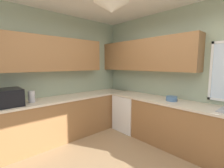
% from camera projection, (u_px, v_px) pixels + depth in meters
% --- Properties ---
extents(room_shell, '(4.02, 3.75, 2.77)m').
position_uv_depth(room_shell, '(108.00, 49.00, 2.94)').
color(room_shell, '#9EAD8E').
rests_on(room_shell, ground_plane).
extents(counter_run_left, '(0.65, 3.36, 0.89)m').
position_uv_depth(counter_run_left, '(60.00, 118.00, 3.34)').
color(counter_run_left, olive).
rests_on(counter_run_left, ground_plane).
extents(counter_run_back, '(3.11, 0.65, 0.89)m').
position_uv_depth(counter_run_back, '(177.00, 125.00, 2.99)').
color(counter_run_back, olive).
rests_on(counter_run_back, ground_plane).
extents(dishwasher, '(0.60, 0.60, 0.84)m').
position_uv_depth(dishwasher, '(129.00, 112.00, 3.85)').
color(dishwasher, white).
rests_on(dishwasher, ground_plane).
extents(microwave, '(0.48, 0.36, 0.29)m').
position_uv_depth(microwave, '(10.00, 97.00, 2.69)').
color(microwave, black).
rests_on(microwave, counter_run_left).
extents(kettle, '(0.12, 0.12, 0.22)m').
position_uv_depth(kettle, '(32.00, 97.00, 2.90)').
color(kettle, '#B7B7BC').
rests_on(kettle, counter_run_left).
extents(bowl, '(0.21, 0.21, 0.09)m').
position_uv_depth(bowl, '(172.00, 99.00, 3.03)').
color(bowl, '#4C7099').
rests_on(bowl, counter_run_back).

